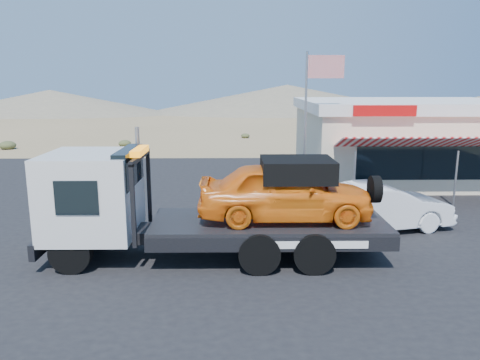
{
  "coord_description": "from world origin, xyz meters",
  "views": [
    {
      "loc": [
        1.79,
        -14.51,
        4.91
      ],
      "look_at": [
        2.0,
        1.38,
        1.5
      ],
      "focal_mm": 35.0,
      "sensor_mm": 36.0,
      "label": 1
    }
  ],
  "objects_px": {
    "white_sedan": "(380,207)",
    "jerky_store": "(405,139)",
    "tow_truck": "(207,200)",
    "flagpole": "(311,109)"
  },
  "relations": [
    {
      "from": "white_sedan",
      "to": "jerky_store",
      "type": "height_order",
      "value": "jerky_store"
    },
    {
      "from": "tow_truck",
      "to": "white_sedan",
      "type": "distance_m",
      "value": 6.14
    },
    {
      "from": "tow_truck",
      "to": "flagpole",
      "type": "bearing_deg",
      "value": 59.27
    },
    {
      "from": "jerky_store",
      "to": "flagpole",
      "type": "xyz_separation_m",
      "value": [
        -5.57,
        -4.47,
        1.77
      ]
    },
    {
      "from": "white_sedan",
      "to": "jerky_store",
      "type": "bearing_deg",
      "value": -37.1
    },
    {
      "from": "tow_truck",
      "to": "jerky_store",
      "type": "bearing_deg",
      "value": 49.36
    },
    {
      "from": "white_sedan",
      "to": "tow_truck",
      "type": "bearing_deg",
      "value": 100.07
    },
    {
      "from": "tow_truck",
      "to": "jerky_store",
      "type": "height_order",
      "value": "jerky_store"
    },
    {
      "from": "jerky_store",
      "to": "flagpole",
      "type": "bearing_deg",
      "value": -141.21
    },
    {
      "from": "tow_truck",
      "to": "jerky_store",
      "type": "relative_size",
      "value": 0.89
    }
  ]
}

